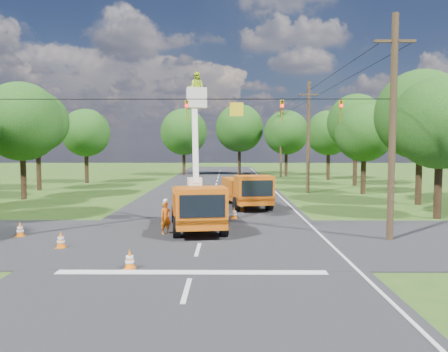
{
  "coord_description": "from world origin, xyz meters",
  "views": [
    {
      "loc": [
        1.18,
        -17.42,
        4.25
      ],
      "look_at": [
        1.01,
        6.22,
        2.6
      ],
      "focal_mm": 35.0,
      "sensor_mm": 36.0,
      "label": 1
    }
  ],
  "objects_px": {
    "distant_car": "(244,179)",
    "tree_right_c": "(364,133)",
    "tree_left_d": "(22,122)",
    "tree_left_e": "(37,122)",
    "tree_right_d": "(356,123)",
    "pole_right_mid": "(308,136)",
    "tree_right_e": "(329,133)",
    "traffic_cone_0": "(130,259)",
    "tree_right_b": "(421,115)",
    "tree_far_b": "(239,128)",
    "traffic_cone_4": "(20,229)",
    "second_truck": "(247,190)",
    "pole_right_far": "(281,139)",
    "ground_worker": "(166,218)",
    "traffic_cone_6": "(266,195)",
    "tree_far_a": "(184,132)",
    "tree_left_f": "(86,133)",
    "bucket_truck": "(197,197)",
    "traffic_cone_2": "(241,206)",
    "tree_far_c": "(286,133)",
    "pole_right_near": "(393,126)",
    "traffic_cone_3": "(61,240)",
    "traffic_cone_1": "(234,213)"
  },
  "relations": [
    {
      "from": "bucket_truck",
      "to": "traffic_cone_2",
      "type": "relative_size",
      "value": 11.21
    },
    {
      "from": "tree_left_e",
      "to": "tree_far_a",
      "type": "xyz_separation_m",
      "value": [
        11.8,
        21.0,
        -0.3
      ]
    },
    {
      "from": "traffic_cone_0",
      "to": "tree_right_e",
      "type": "xyz_separation_m",
      "value": [
        15.96,
        39.72,
        5.45
      ]
    },
    {
      "from": "traffic_cone_3",
      "to": "pole_right_far",
      "type": "bearing_deg",
      "value": 71.19
    },
    {
      "from": "traffic_cone_2",
      "to": "tree_right_e",
      "type": "relative_size",
      "value": 0.08
    },
    {
      "from": "tree_far_a",
      "to": "tree_far_b",
      "type": "height_order",
      "value": "tree_far_b"
    },
    {
      "from": "traffic_cone_3",
      "to": "pole_right_far",
      "type": "distance_m",
      "value": 44.28
    },
    {
      "from": "tree_left_d",
      "to": "tree_left_e",
      "type": "distance_m",
      "value": 7.24
    },
    {
      "from": "pole_right_near",
      "to": "pole_right_mid",
      "type": "height_order",
      "value": "same"
    },
    {
      "from": "distant_car",
      "to": "tree_right_c",
      "type": "height_order",
      "value": "tree_right_c"
    },
    {
      "from": "distant_car",
      "to": "tree_left_e",
      "type": "xyz_separation_m",
      "value": [
        -19.75,
        -5.06,
        5.81
      ]
    },
    {
      "from": "distant_car",
      "to": "tree_far_a",
      "type": "height_order",
      "value": "tree_far_a"
    },
    {
      "from": "distant_car",
      "to": "tree_left_f",
      "type": "relative_size",
      "value": 0.47
    },
    {
      "from": "distant_car",
      "to": "pole_right_mid",
      "type": "relative_size",
      "value": 0.4
    },
    {
      "from": "traffic_cone_1",
      "to": "pole_right_far",
      "type": "bearing_deg",
      "value": 78.63
    },
    {
      "from": "tree_left_e",
      "to": "tree_far_a",
      "type": "height_order",
      "value": "tree_far_a"
    },
    {
      "from": "distant_car",
      "to": "pole_right_mid",
      "type": "xyz_separation_m",
      "value": [
        5.55,
        -7.06,
        4.43
      ]
    },
    {
      "from": "traffic_cone_3",
      "to": "pole_right_mid",
      "type": "distance_m",
      "value": 26.34
    },
    {
      "from": "pole_right_far",
      "to": "tree_left_e",
      "type": "xyz_separation_m",
      "value": [
        -25.3,
        -18.0,
        1.38
      ]
    },
    {
      "from": "tree_right_d",
      "to": "tree_far_a",
      "type": "distance_m",
      "value": 25.46
    },
    {
      "from": "tree_right_c",
      "to": "bucket_truck",
      "type": "bearing_deg",
      "value": -129.05
    },
    {
      "from": "traffic_cone_4",
      "to": "distant_car",
      "type": "bearing_deg",
      "value": 66.71
    },
    {
      "from": "tree_far_b",
      "to": "tree_far_c",
      "type": "height_order",
      "value": "tree_far_b"
    },
    {
      "from": "pole_right_far",
      "to": "second_truck",
      "type": "bearing_deg",
      "value": -101.34
    },
    {
      "from": "traffic_cone_2",
      "to": "tree_far_a",
      "type": "xyz_separation_m",
      "value": [
        -7.09,
        34.37,
        5.83
      ]
    },
    {
      "from": "distant_car",
      "to": "tree_right_c",
      "type": "relative_size",
      "value": 0.51
    },
    {
      "from": "distant_car",
      "to": "tree_far_c",
      "type": "xyz_separation_m",
      "value": [
        6.55,
        14.94,
        5.38
      ]
    },
    {
      "from": "tree_left_e",
      "to": "tree_far_a",
      "type": "bearing_deg",
      "value": 60.67
    },
    {
      "from": "tree_right_b",
      "to": "traffic_cone_4",
      "type": "bearing_deg",
      "value": -154.02
    },
    {
      "from": "pole_right_mid",
      "to": "tree_left_d",
      "type": "relative_size",
      "value": 1.08
    },
    {
      "from": "bucket_truck",
      "to": "tree_right_c",
      "type": "height_order",
      "value": "bucket_truck"
    },
    {
      "from": "pole_right_mid",
      "to": "tree_right_e",
      "type": "height_order",
      "value": "pole_right_mid"
    },
    {
      "from": "traffic_cone_0",
      "to": "tree_left_f",
      "type": "xyz_separation_m",
      "value": [
        -12.64,
        34.72,
        5.33
      ]
    },
    {
      "from": "pole_right_near",
      "to": "tree_left_e",
      "type": "relative_size",
      "value": 1.06
    },
    {
      "from": "tree_right_b",
      "to": "tree_far_b",
      "type": "distance_m",
      "value": 35.12
    },
    {
      "from": "traffic_cone_2",
      "to": "pole_right_mid",
      "type": "relative_size",
      "value": 0.07
    },
    {
      "from": "bucket_truck",
      "to": "traffic_cone_4",
      "type": "height_order",
      "value": "bucket_truck"
    },
    {
      "from": "ground_worker",
      "to": "traffic_cone_4",
      "type": "height_order",
      "value": "ground_worker"
    },
    {
      "from": "second_truck",
      "to": "distant_car",
      "type": "relative_size",
      "value": 1.64
    },
    {
      "from": "tree_right_d",
      "to": "tree_left_e",
      "type": "bearing_deg",
      "value": -171.01
    },
    {
      "from": "pole_right_mid",
      "to": "tree_left_e",
      "type": "distance_m",
      "value": 25.42
    },
    {
      "from": "pole_right_far",
      "to": "tree_far_b",
      "type": "height_order",
      "value": "tree_far_b"
    },
    {
      "from": "traffic_cone_6",
      "to": "tree_far_c",
      "type": "relative_size",
      "value": 0.08
    },
    {
      "from": "ground_worker",
      "to": "pole_right_far",
      "type": "height_order",
      "value": "pole_right_far"
    },
    {
      "from": "ground_worker",
      "to": "tree_right_d",
      "type": "bearing_deg",
      "value": 16.72
    },
    {
      "from": "second_truck",
      "to": "ground_worker",
      "type": "distance_m",
      "value": 10.01
    },
    {
      "from": "traffic_cone_6",
      "to": "tree_far_b",
      "type": "bearing_deg",
      "value": 92.25
    },
    {
      "from": "bucket_truck",
      "to": "pole_right_near",
      "type": "relative_size",
      "value": 0.8
    },
    {
      "from": "second_truck",
      "to": "traffic_cone_6",
      "type": "relative_size",
      "value": 9.23
    },
    {
      "from": "pole_right_far",
      "to": "ground_worker",
      "type": "bearing_deg",
      "value": -104.8
    }
  ]
}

